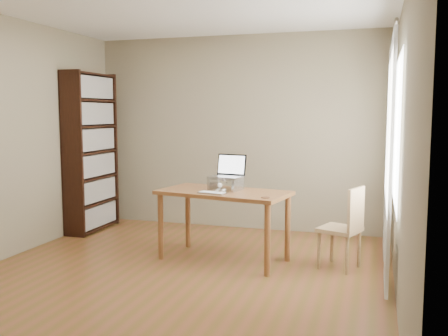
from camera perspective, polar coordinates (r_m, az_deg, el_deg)
room at (r=4.63m, az=-5.49°, el=2.95°), size 4.04×4.54×2.64m
bookshelf at (r=6.87m, az=-14.93°, el=1.77°), size 0.30×0.90×2.10m
curtains at (r=5.07m, az=18.34°, el=1.47°), size 0.03×1.90×2.25m
desk at (r=5.29m, az=-0.04°, el=-3.71°), size 1.46×0.91×0.75m
laptop_stand at (r=5.34m, az=0.22°, el=-1.62°), size 0.32×0.25×0.13m
laptop at (r=5.38m, az=0.40°, el=-0.38°), size 0.38×0.34×0.24m
keyboard at (r=5.08m, az=-1.37°, el=-2.86°), size 0.30×0.17×0.02m
coaster at (r=4.86m, az=4.74°, el=-3.39°), size 0.09×0.09×0.01m
cat at (r=5.37m, az=0.29°, el=-1.72°), size 0.26×0.49×0.16m
chair at (r=5.19m, az=13.79°, el=-6.34°), size 0.48×0.48×0.84m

